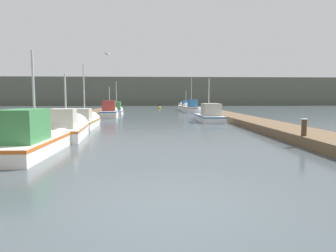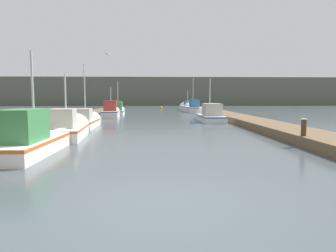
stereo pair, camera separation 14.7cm
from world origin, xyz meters
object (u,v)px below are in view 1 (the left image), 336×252
at_px(seagull_lead, 108,54).
at_px(channel_buoy, 159,108).
at_px(mooring_piling_1, 56,123).
at_px(mooring_piling_0, 59,122).
at_px(fishing_boat_7, 186,107).
at_px(fishing_boat_5, 117,110).
at_px(mooring_piling_2, 37,128).
at_px(fishing_boat_0, 37,138).
at_px(fishing_boat_1, 68,129).
at_px(fishing_boat_4, 110,112).
at_px(fishing_boat_2, 85,121).
at_px(fishing_boat_3, 208,115).
at_px(fishing_boat_6, 191,108).
at_px(mooring_piling_3, 304,132).

bearing_deg(seagull_lead, channel_buoy, -159.79).
relative_size(mooring_piling_1, channel_buoy, 1.14).
bearing_deg(mooring_piling_0, fishing_boat_7, 68.67).
relative_size(fishing_boat_5, mooring_piling_2, 4.39).
xyz_separation_m(fishing_boat_0, seagull_lead, (1.36, 7.98, 4.04)).
distance_m(fishing_boat_1, fishing_boat_4, 14.59).
height_order(fishing_boat_2, fishing_boat_3, fishing_boat_2).
distance_m(fishing_boat_3, fishing_boat_7, 19.00).
bearing_deg(mooring_piling_1, seagull_lead, 45.23).
relative_size(fishing_boat_6, mooring_piling_2, 4.35).
bearing_deg(fishing_boat_7, fishing_boat_6, -90.97).
bearing_deg(channel_buoy, mooring_piling_2, -99.66).
height_order(fishing_boat_4, channel_buoy, fishing_boat_4).
relative_size(fishing_boat_6, fishing_boat_7, 0.84).
bearing_deg(mooring_piling_3, mooring_piling_1, 156.96).
bearing_deg(seagull_lead, mooring_piling_2, 3.98).
bearing_deg(mooring_piling_2, fishing_boat_1, 58.07).
relative_size(fishing_boat_4, mooring_piling_2, 4.11).
distance_m(fishing_boat_7, channel_buoy, 7.14).
xyz_separation_m(fishing_boat_1, mooring_piling_1, (-1.01, 1.51, 0.16)).
bearing_deg(fishing_boat_1, channel_buoy, 75.94).
height_order(fishing_boat_1, mooring_piling_3, fishing_boat_1).
xyz_separation_m(fishing_boat_3, mooring_piling_1, (-9.64, -7.90, 0.11)).
bearing_deg(fishing_boat_4, fishing_boat_5, 84.76).
bearing_deg(channel_buoy, mooring_piling_0, -101.37).
xyz_separation_m(fishing_boat_4, mooring_piling_0, (-1.17, -11.95, 0.02)).
relative_size(fishing_boat_7, mooring_piling_1, 5.72).
height_order(fishing_boat_6, mooring_piling_0, fishing_boat_6).
bearing_deg(fishing_boat_1, mooring_piling_1, 118.39).
xyz_separation_m(fishing_boat_0, fishing_boat_1, (-0.06, 4.01, -0.09)).
distance_m(fishing_boat_2, fishing_boat_5, 14.29).
bearing_deg(mooring_piling_1, fishing_boat_1, -56.13).
distance_m(fishing_boat_5, seagull_lead, 15.65).
height_order(fishing_boat_0, mooring_piling_2, fishing_boat_0).
bearing_deg(mooring_piling_2, mooring_piling_3, -9.10).
bearing_deg(channel_buoy, fishing_boat_0, -97.61).
distance_m(fishing_boat_1, fishing_boat_5, 19.01).
relative_size(fishing_boat_2, fishing_boat_5, 0.87).
xyz_separation_m(mooring_piling_1, mooring_piling_2, (0.10, -2.97, 0.05)).
bearing_deg(seagull_lead, fishing_boat_7, -169.66).
relative_size(fishing_boat_2, channel_buoy, 4.76).
bearing_deg(mooring_piling_1, fishing_boat_5, 86.38).
xyz_separation_m(fishing_boat_3, channel_buoy, (-3.41, 25.13, -0.31)).
relative_size(fishing_boat_4, mooring_piling_0, 5.03).
distance_m(fishing_boat_1, channel_buoy, 34.93).
height_order(fishing_boat_5, fishing_boat_6, fishing_boat_6).
bearing_deg(fishing_boat_6, channel_buoy, 103.68).
relative_size(fishing_boat_0, mooring_piling_1, 4.74).
bearing_deg(mooring_piling_0, mooring_piling_1, -80.60).
relative_size(mooring_piling_1, mooring_piling_2, 0.91).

